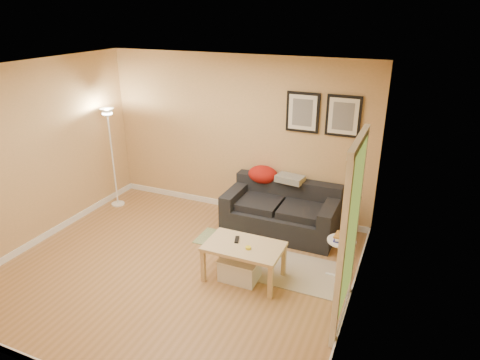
{
  "coord_description": "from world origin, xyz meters",
  "views": [
    {
      "loc": [
        2.68,
        -4.09,
        3.25
      ],
      "look_at": [
        0.55,
        0.85,
        1.05
      ],
      "focal_mm": 31.78,
      "sensor_mm": 36.0,
      "label": 1
    }
  ],
  "objects_px": {
    "storage_bin": "(240,269)",
    "book_stack": "(342,237)",
    "coffee_table": "(244,262)",
    "side_table": "(340,259)",
    "floor_lamp": "(113,161)",
    "sofa": "(281,209)"
  },
  "relations": [
    {
      "from": "storage_bin",
      "to": "book_stack",
      "type": "distance_m",
      "value": 1.34
    },
    {
      "from": "sofa",
      "to": "floor_lamp",
      "type": "relative_size",
      "value": 0.98
    },
    {
      "from": "side_table",
      "to": "floor_lamp",
      "type": "height_order",
      "value": "floor_lamp"
    },
    {
      "from": "coffee_table",
      "to": "side_table",
      "type": "distance_m",
      "value": 1.22
    },
    {
      "from": "sofa",
      "to": "book_stack",
      "type": "xyz_separation_m",
      "value": [
        1.07,
        -0.87,
        0.21
      ]
    },
    {
      "from": "book_stack",
      "to": "floor_lamp",
      "type": "height_order",
      "value": "floor_lamp"
    },
    {
      "from": "storage_bin",
      "to": "side_table",
      "type": "height_order",
      "value": "side_table"
    },
    {
      "from": "sofa",
      "to": "book_stack",
      "type": "distance_m",
      "value": 1.4
    },
    {
      "from": "coffee_table",
      "to": "storage_bin",
      "type": "bearing_deg",
      "value": -148.37
    },
    {
      "from": "sofa",
      "to": "floor_lamp",
      "type": "bearing_deg",
      "value": -175.51
    },
    {
      "from": "coffee_table",
      "to": "sofa",
      "type": "bearing_deg",
      "value": 75.15
    },
    {
      "from": "coffee_table",
      "to": "storage_bin",
      "type": "xyz_separation_m",
      "value": [
        -0.04,
        -0.04,
        -0.09
      ]
    },
    {
      "from": "side_table",
      "to": "floor_lamp",
      "type": "bearing_deg",
      "value": 170.81
    },
    {
      "from": "coffee_table",
      "to": "side_table",
      "type": "relative_size",
      "value": 1.76
    },
    {
      "from": "storage_bin",
      "to": "floor_lamp",
      "type": "height_order",
      "value": "floor_lamp"
    },
    {
      "from": "sofa",
      "to": "floor_lamp",
      "type": "xyz_separation_m",
      "value": [
        -2.94,
        -0.23,
        0.44
      ]
    },
    {
      "from": "coffee_table",
      "to": "book_stack",
      "type": "xyz_separation_m",
      "value": [
        1.11,
        0.5,
        0.34
      ]
    },
    {
      "from": "floor_lamp",
      "to": "book_stack",
      "type": "bearing_deg",
      "value": -9.05
    },
    {
      "from": "coffee_table",
      "to": "side_table",
      "type": "xyz_separation_m",
      "value": [
        1.12,
        0.49,
        0.03
      ]
    },
    {
      "from": "side_table",
      "to": "floor_lamp",
      "type": "distance_m",
      "value": 4.11
    },
    {
      "from": "book_stack",
      "to": "floor_lamp",
      "type": "distance_m",
      "value": 4.07
    },
    {
      "from": "storage_bin",
      "to": "sofa",
      "type": "bearing_deg",
      "value": 86.75
    }
  ]
}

